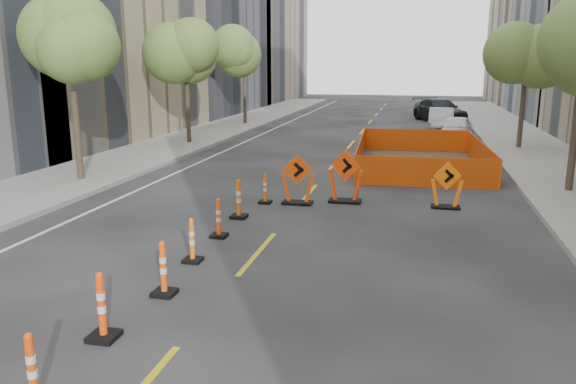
% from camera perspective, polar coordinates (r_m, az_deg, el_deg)
% --- Properties ---
extents(ground_plane, '(140.00, 140.00, 0.00)m').
position_cam_1_polar(ground_plane, '(9.47, -9.97, -13.89)').
color(ground_plane, black).
extents(sidewalk_left, '(4.00, 90.00, 0.15)m').
position_cam_1_polar(sidewalk_left, '(23.69, -18.86, 2.14)').
color(sidewalk_left, gray).
rests_on(sidewalk_left, ground).
extents(bld_left_d, '(12.00, 16.00, 14.00)m').
position_cam_1_polar(bld_left_d, '(51.26, -10.89, 15.85)').
color(bld_left_d, '#4C4C51').
rests_on(bld_left_d, ground).
extents(bld_left_e, '(12.00, 20.00, 20.00)m').
position_cam_1_polar(bld_left_e, '(66.80, -5.07, 17.88)').
color(bld_left_e, gray).
rests_on(bld_left_e, ground).
extents(bld_right_e, '(12.00, 14.00, 16.00)m').
position_cam_1_polar(bld_right_e, '(67.82, 25.48, 14.95)').
color(bld_right_e, tan).
rests_on(bld_right_e, ground).
extents(tree_l_b, '(2.80, 2.80, 5.95)m').
position_cam_1_polar(tree_l_b, '(21.32, -21.21, 12.88)').
color(tree_l_b, '#382B1E').
rests_on(tree_l_b, ground).
extents(tree_l_c, '(2.80, 2.80, 5.95)m').
position_cam_1_polar(tree_l_c, '(30.16, -10.34, 13.31)').
color(tree_l_c, '#382B1E').
rests_on(tree_l_c, ground).
extents(tree_l_d, '(2.80, 2.80, 5.95)m').
position_cam_1_polar(tree_l_d, '(39.55, -4.49, 13.35)').
color(tree_l_d, '#382B1E').
rests_on(tree_l_d, ground).
extents(tree_r_c, '(2.80, 2.80, 5.95)m').
position_cam_1_polar(tree_r_c, '(30.15, 23.11, 12.51)').
color(tree_r_c, '#382B1E').
rests_on(tree_r_c, ground).
extents(channelizer_2, '(0.40, 0.40, 1.02)m').
position_cam_1_polar(channelizer_2, '(8.01, -24.57, -16.14)').
color(channelizer_2, '#EB4209').
rests_on(channelizer_2, ground).
extents(channelizer_3, '(0.44, 0.44, 1.11)m').
position_cam_1_polar(channelizer_3, '(9.37, -18.42, -10.94)').
color(channelizer_3, '#FF410A').
rests_on(channelizer_3, ground).
extents(channelizer_4, '(0.42, 0.42, 1.06)m').
position_cam_1_polar(channelizer_4, '(10.76, -12.57, -7.57)').
color(channelizer_4, '#FA4E0A').
rests_on(channelizer_4, ground).
extents(channelizer_5, '(0.39, 0.39, 0.99)m').
position_cam_1_polar(channelizer_5, '(12.40, -9.73, -4.85)').
color(channelizer_5, orange).
rests_on(channelizer_5, ground).
extents(channelizer_6, '(0.39, 0.39, 1.00)m').
position_cam_1_polar(channelizer_6, '(14.02, -7.07, -2.63)').
color(channelizer_6, '#FC440A').
rests_on(channelizer_6, ground).
extents(channelizer_7, '(0.44, 0.44, 1.11)m').
position_cam_1_polar(channelizer_7, '(15.68, -5.04, -0.70)').
color(channelizer_7, '#E94E09').
rests_on(channelizer_7, ground).
extents(channelizer_8, '(0.37, 0.37, 0.95)m').
position_cam_1_polar(channelizer_8, '(17.31, -2.34, 0.38)').
color(channelizer_8, '#D95009').
rests_on(channelizer_8, ground).
extents(chevron_sign_left, '(1.15, 0.86, 1.55)m').
position_cam_1_polar(chevron_sign_left, '(17.16, 0.97, 1.30)').
color(chevron_sign_left, '#D84009').
rests_on(chevron_sign_left, ground).
extents(chevron_sign_center, '(1.28, 1.04, 1.66)m').
position_cam_1_polar(chevron_sign_center, '(17.44, 5.86, 1.62)').
color(chevron_sign_center, red).
rests_on(chevron_sign_center, ground).
extents(chevron_sign_right, '(1.06, 0.80, 1.41)m').
position_cam_1_polar(chevron_sign_right, '(17.33, 15.84, 0.69)').
color(chevron_sign_right, orange).
rests_on(chevron_sign_right, ground).
extents(safety_fence, '(5.41, 8.71, 1.06)m').
position_cam_1_polar(safety_fence, '(24.31, 13.22, 3.84)').
color(safety_fence, '#FF520D').
rests_on(safety_fence, ground).
extents(parked_car_near, '(2.22, 4.28, 1.39)m').
position_cam_1_polar(parked_car_near, '(32.56, 16.73, 6.18)').
color(parked_car_near, silver).
rests_on(parked_car_near, ground).
extents(parked_car_mid, '(1.65, 4.41, 1.44)m').
position_cam_1_polar(parked_car_mid, '(37.31, 15.28, 7.11)').
color(parked_car_mid, '#A6A6AB').
rests_on(parked_car_mid, ground).
extents(parked_car_far, '(4.38, 6.19, 1.66)m').
position_cam_1_polar(parked_car_far, '(43.36, 15.12, 8.03)').
color(parked_car_far, black).
rests_on(parked_car_far, ground).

